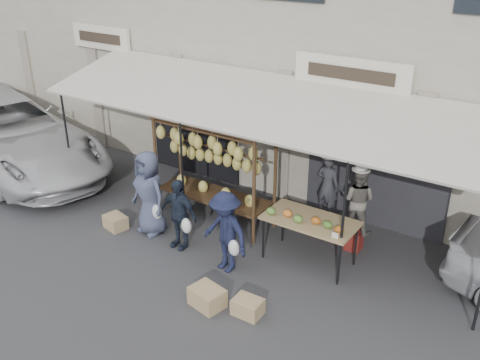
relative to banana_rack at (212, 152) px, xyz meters
The scene contains 16 objects.
ground_plane 2.44m from the banana_rack, 68.35° to the right, with size 90.00×90.00×0.00m, color #2D2D30.
shophouse 5.24m from the banana_rack, 81.76° to the left, with size 24.00×6.15×7.30m.
awning 1.34m from the banana_rack, 37.75° to the left, with size 10.00×2.35×2.92m.
banana_rack is the anchor object (origin of this frame).
produce_table 2.57m from the banana_rack, ahead, with size 1.70×0.90×1.04m.
vendor_left 2.44m from the banana_rack, 19.68° to the left, with size 0.48×0.31×1.31m, color #32333A.
vendor_right 3.09m from the banana_rack, 10.74° to the left, with size 0.64×0.50×1.32m, color #69645C.
customer_left 1.52m from the banana_rack, 122.91° to the right, with size 0.87×0.56×1.78m, color #3F4660.
customer_mid 1.51m from the banana_rack, 84.91° to the right, with size 0.85×0.35×1.44m, color #1D2535.
customer_right 2.07m from the banana_rack, 46.51° to the right, with size 1.01×0.58×1.56m, color #161A34.
stool_left 2.75m from the banana_rack, 19.68° to the left, with size 0.31×0.31×0.43m, color maroon.
stool_right 3.34m from the banana_rack, 10.74° to the left, with size 0.29×0.29×0.41m, color maroon.
crate_near_a 3.27m from the banana_rack, 55.29° to the right, with size 0.55×0.42×0.33m, color tan.
crate_near_b 3.55m from the banana_rack, 43.51° to the right, with size 0.47×0.35×0.28m, color tan.
crate_far 2.51m from the banana_rack, 135.21° to the right, with size 0.47×0.36×0.28m, color tan.
van 6.86m from the banana_rack, behind, with size 2.69×5.83×2.43m, color silver.
Camera 1 is at (5.47, -6.35, 5.64)m, focal length 40.00 mm.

